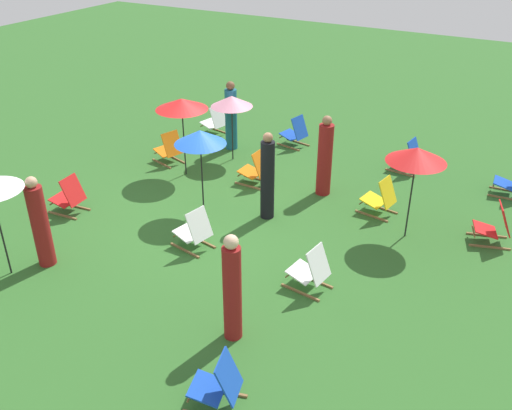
{
  "coord_description": "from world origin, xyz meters",
  "views": [
    {
      "loc": [
        8.62,
        6.01,
        5.91
      ],
      "look_at": [
        0.0,
        1.2,
        0.5
      ],
      "focal_mm": 39.77,
      "sensor_mm": 36.0,
      "label": 1
    }
  ],
  "objects_px": {
    "deckchair_13": "(256,169)",
    "person_1": "(40,224)",
    "person_0": "(232,290)",
    "person_4": "(267,178)",
    "person_3": "(325,158)",
    "person_2": "(231,117)",
    "deckchair_3": "(495,226)",
    "deckchair_11": "(69,197)",
    "umbrella_3": "(417,155)",
    "umbrella_0": "(200,137)",
    "deckchair_10": "(380,198)",
    "deckchair_1": "(295,133)",
    "deckchair_9": "(169,149)",
    "deckchair_5": "(512,180)",
    "deckchair_6": "(215,122)",
    "deckchair_0": "(311,270)",
    "deckchair_7": "(408,157)",
    "umbrella_2": "(182,104)",
    "deckchair_8": "(218,385)",
    "umbrella_1": "(232,101)",
    "deckchair_2": "(194,231)"
  },
  "relations": [
    {
      "from": "deckchair_7",
      "to": "deckchair_9",
      "type": "bearing_deg",
      "value": -58.52
    },
    {
      "from": "person_4",
      "to": "umbrella_2",
      "type": "bearing_deg",
      "value": -138.27
    },
    {
      "from": "person_4",
      "to": "deckchair_7",
      "type": "bearing_deg",
      "value": 121.74
    },
    {
      "from": "deckchair_0",
      "to": "person_2",
      "type": "bearing_deg",
      "value": -128.8
    },
    {
      "from": "deckchair_9",
      "to": "umbrella_3",
      "type": "height_order",
      "value": "umbrella_3"
    },
    {
      "from": "deckchair_1",
      "to": "deckchair_7",
      "type": "xyz_separation_m",
      "value": [
        0.11,
        3.06,
        0.0
      ]
    },
    {
      "from": "deckchair_5",
      "to": "umbrella_0",
      "type": "distance_m",
      "value": 6.95
    },
    {
      "from": "deckchair_8",
      "to": "person_3",
      "type": "relative_size",
      "value": 0.47
    },
    {
      "from": "deckchair_1",
      "to": "deckchair_2",
      "type": "xyz_separation_m",
      "value": [
        5.44,
        0.52,
        0.0
      ]
    },
    {
      "from": "deckchair_6",
      "to": "umbrella_1",
      "type": "distance_m",
      "value": 2.16
    },
    {
      "from": "deckchair_8",
      "to": "person_3",
      "type": "height_order",
      "value": "person_3"
    },
    {
      "from": "deckchair_10",
      "to": "deckchair_11",
      "type": "xyz_separation_m",
      "value": [
        3.12,
        -5.72,
        0.0
      ]
    },
    {
      "from": "deckchair_1",
      "to": "deckchair_11",
      "type": "distance_m",
      "value": 6.15
    },
    {
      "from": "deckchair_3",
      "to": "umbrella_2",
      "type": "relative_size",
      "value": 0.46
    },
    {
      "from": "deckchair_11",
      "to": "person_1",
      "type": "xyz_separation_m",
      "value": [
        1.6,
        1.03,
        0.46
      ]
    },
    {
      "from": "deckchair_13",
      "to": "person_4",
      "type": "height_order",
      "value": "person_4"
    },
    {
      "from": "person_0",
      "to": "person_2",
      "type": "height_order",
      "value": "person_2"
    },
    {
      "from": "deckchair_1",
      "to": "umbrella_0",
      "type": "bearing_deg",
      "value": 9.98
    },
    {
      "from": "person_3",
      "to": "person_2",
      "type": "bearing_deg",
      "value": 28.65
    },
    {
      "from": "person_2",
      "to": "person_3",
      "type": "height_order",
      "value": "person_3"
    },
    {
      "from": "deckchair_1",
      "to": "person_0",
      "type": "distance_m",
      "value": 7.61
    },
    {
      "from": "person_0",
      "to": "person_4",
      "type": "relative_size",
      "value": 0.96
    },
    {
      "from": "deckchair_10",
      "to": "person_3",
      "type": "distance_m",
      "value": 1.52
    },
    {
      "from": "deckchair_9",
      "to": "umbrella_3",
      "type": "distance_m",
      "value": 6.34
    },
    {
      "from": "person_4",
      "to": "person_0",
      "type": "bearing_deg",
      "value": -10.27
    },
    {
      "from": "deckchair_0",
      "to": "deckchair_10",
      "type": "relative_size",
      "value": 1.0
    },
    {
      "from": "deckchair_3",
      "to": "deckchair_9",
      "type": "bearing_deg",
      "value": -106.75
    },
    {
      "from": "person_1",
      "to": "person_4",
      "type": "bearing_deg",
      "value": 58.3
    },
    {
      "from": "deckchair_6",
      "to": "umbrella_0",
      "type": "relative_size",
      "value": 0.46
    },
    {
      "from": "deckchair_13",
      "to": "person_1",
      "type": "height_order",
      "value": "person_1"
    },
    {
      "from": "deckchair_7",
      "to": "umbrella_3",
      "type": "distance_m",
      "value": 3.37
    },
    {
      "from": "umbrella_3",
      "to": "person_1",
      "type": "distance_m",
      "value": 6.87
    },
    {
      "from": "deckchair_11",
      "to": "umbrella_3",
      "type": "height_order",
      "value": "umbrella_3"
    },
    {
      "from": "deckchair_1",
      "to": "umbrella_3",
      "type": "distance_m",
      "value": 5.15
    },
    {
      "from": "deckchair_1",
      "to": "deckchair_11",
      "type": "height_order",
      "value": "same"
    },
    {
      "from": "person_3",
      "to": "person_4",
      "type": "relative_size",
      "value": 0.98
    },
    {
      "from": "deckchair_0",
      "to": "deckchair_10",
      "type": "bearing_deg",
      "value": -176.04
    },
    {
      "from": "person_1",
      "to": "person_3",
      "type": "xyz_separation_m",
      "value": [
        -5.01,
        3.28,
        0.04
      ]
    },
    {
      "from": "person_1",
      "to": "umbrella_0",
      "type": "bearing_deg",
      "value": 70.99
    },
    {
      "from": "deckchair_1",
      "to": "deckchair_10",
      "type": "relative_size",
      "value": 1.01
    },
    {
      "from": "deckchair_13",
      "to": "person_1",
      "type": "distance_m",
      "value": 5.01
    },
    {
      "from": "umbrella_0",
      "to": "person_0",
      "type": "distance_m",
      "value": 4.03
    },
    {
      "from": "deckchair_6",
      "to": "umbrella_1",
      "type": "relative_size",
      "value": 0.51
    },
    {
      "from": "person_3",
      "to": "person_4",
      "type": "distance_m",
      "value": 1.66
    },
    {
      "from": "deckchair_3",
      "to": "person_3",
      "type": "height_order",
      "value": "person_3"
    },
    {
      "from": "deckchair_6",
      "to": "umbrella_0",
      "type": "height_order",
      "value": "umbrella_0"
    },
    {
      "from": "deckchair_1",
      "to": "deckchair_9",
      "type": "xyz_separation_m",
      "value": [
        2.51,
        -2.26,
        0.0
      ]
    },
    {
      "from": "person_0",
      "to": "person_2",
      "type": "relative_size",
      "value": 0.99
    },
    {
      "from": "deckchair_9",
      "to": "person_2",
      "type": "xyz_separation_m",
      "value": [
        -1.55,
        0.87,
        0.49
      ]
    },
    {
      "from": "umbrella_2",
      "to": "person_0",
      "type": "height_order",
      "value": "umbrella_2"
    }
  ]
}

